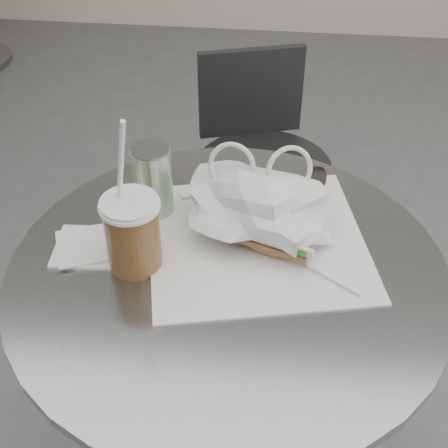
# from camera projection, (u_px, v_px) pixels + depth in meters

# --- Properties ---
(cafe_table) EXTENTS (0.76, 0.76, 0.74)m
(cafe_table) POSITION_uv_depth(u_px,v_px,m) (227.00, 367.00, 1.24)
(cafe_table) COLOR slate
(cafe_table) RESTS_ON ground
(chair_far) EXTENTS (0.40, 0.43, 0.74)m
(chair_far) POSITION_uv_depth(u_px,v_px,m) (259.00, 196.00, 1.89)
(chair_far) COLOR #2A2A2D
(chair_far) RESTS_ON ground
(sandwich_paper) EXTENTS (0.45, 0.44, 0.00)m
(sandwich_paper) POSITION_uv_depth(u_px,v_px,m) (257.00, 241.00, 1.12)
(sandwich_paper) COLOR white
(sandwich_paper) RESTS_ON cafe_table
(banh_mi) EXTENTS (0.20, 0.13, 0.06)m
(banh_mi) POSITION_uv_depth(u_px,v_px,m) (269.00, 238.00, 1.08)
(banh_mi) COLOR tan
(banh_mi) RESTS_ON sandwich_paper
(iced_coffee) EXTENTS (0.10, 0.10, 0.29)m
(iced_coffee) POSITION_uv_depth(u_px,v_px,m) (132.00, 232.00, 1.03)
(iced_coffee) COLOR brown
(iced_coffee) RESTS_ON cafe_table
(sunglasses) EXTENTS (0.11, 0.10, 0.06)m
(sunglasses) POSITION_uv_depth(u_px,v_px,m) (301.00, 188.00, 1.21)
(sunglasses) COLOR black
(sunglasses) RESTS_ON cafe_table
(plastic_bag) EXTENTS (0.26, 0.21, 0.12)m
(plastic_bag) POSITION_uv_depth(u_px,v_px,m) (258.00, 206.00, 1.10)
(plastic_bag) COLOR white
(plastic_bag) RESTS_ON cafe_table
(napkin_stack) EXTENTS (0.13, 0.13, 0.01)m
(napkin_stack) POSITION_uv_depth(u_px,v_px,m) (87.00, 246.00, 1.11)
(napkin_stack) COLOR white
(napkin_stack) RESTS_ON cafe_table
(drink_can) EXTENTS (0.07, 0.07, 0.14)m
(drink_can) POSITION_uv_depth(u_px,v_px,m) (153.00, 181.00, 1.15)
(drink_can) COLOR #63A45F
(drink_can) RESTS_ON cafe_table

